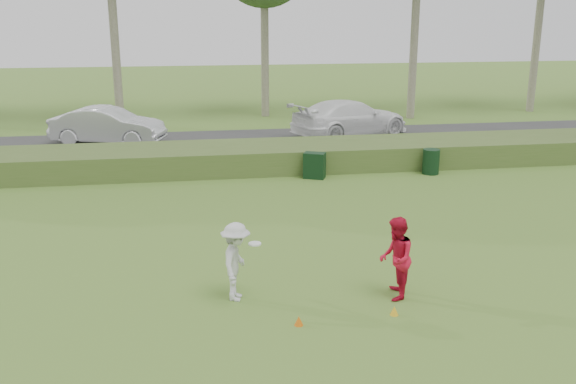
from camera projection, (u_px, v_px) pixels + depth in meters
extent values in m
plane|color=#426B23|center=(319.00, 304.00, 13.37)|extent=(120.00, 120.00, 0.00)
cube|color=#3F5B24|center=(255.00, 157.00, 24.64)|extent=(80.00, 3.00, 0.90)
cube|color=#2D2D2D|center=(243.00, 142.00, 29.50)|extent=(80.00, 6.00, 0.06)
cylinder|color=gray|center=(265.00, 13.00, 35.36)|extent=(0.44, 0.44, 11.50)
imported|color=silver|center=(236.00, 262.00, 13.37)|extent=(0.89, 1.22, 1.69)
cylinder|color=white|center=(255.00, 244.00, 13.33)|extent=(0.27, 0.27, 0.03)
imported|color=red|center=(396.00, 258.00, 13.43)|extent=(0.89, 1.02, 1.77)
cone|color=#D65F0B|center=(299.00, 321.00, 12.43)|extent=(0.17, 0.17, 0.19)
cone|color=gold|center=(394.00, 311.00, 12.85)|extent=(0.17, 0.17, 0.19)
cube|color=black|center=(315.00, 165.00, 23.21)|extent=(0.88, 0.74, 0.94)
cylinder|color=black|center=(431.00, 162.00, 23.83)|extent=(0.81, 0.81, 0.93)
imported|color=silver|center=(108.00, 126.00, 28.80)|extent=(5.29, 3.10, 1.65)
imported|color=white|center=(350.00, 118.00, 30.58)|extent=(6.41, 4.54, 1.72)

